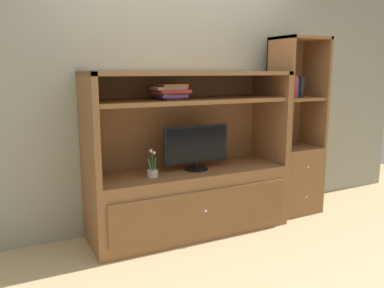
{
  "coord_description": "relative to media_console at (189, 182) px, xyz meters",
  "views": [
    {
      "loc": [
        -1.55,
        -2.76,
        1.49
      ],
      "look_at": [
        0.0,
        0.35,
        0.84
      ],
      "focal_mm": 36.79,
      "sensor_mm": 36.0,
      "label": 1
    }
  ],
  "objects": [
    {
      "name": "potted_plant",
      "position": [
        -0.39,
        -0.09,
        0.17
      ],
      "size": [
        0.09,
        0.09,
        0.24
      ],
      "color": "beige",
      "rests_on": "media_console"
    },
    {
      "name": "painted_rear_wall",
      "position": [
        0.0,
        0.34,
        0.93
      ],
      "size": [
        6.0,
        0.1,
        2.8
      ],
      "primitive_type": "cube",
      "color": "gray",
      "rests_on": "ground_plane"
    },
    {
      "name": "media_console",
      "position": [
        0.0,
        0.0,
        0.0
      ],
      "size": [
        1.85,
        0.62,
        1.49
      ],
      "color": "brown",
      "rests_on": "ground_plane"
    },
    {
      "name": "magazine_stack",
      "position": [
        -0.19,
        -0.01,
        0.84
      ],
      "size": [
        0.31,
        0.35,
        0.13
      ],
      "color": "black",
      "rests_on": "media_console"
    },
    {
      "name": "ground_plane",
      "position": [
        0.0,
        -0.41,
        -0.47
      ],
      "size": [
        8.0,
        8.0,
        0.0
      ],
      "primitive_type": "plane",
      "color": "tan"
    },
    {
      "name": "tv_monitor",
      "position": [
        0.06,
        -0.02,
        0.34
      ],
      "size": [
        0.64,
        0.22,
        0.41
      ],
      "color": "black",
      "rests_on": "media_console"
    },
    {
      "name": "bookshelf_tall",
      "position": [
        1.24,
        0.0,
        0.12
      ],
      "size": [
        0.5,
        0.42,
        1.83
      ],
      "color": "brown",
      "rests_on": "ground_plane"
    },
    {
      "name": "upright_book_row",
      "position": [
        1.15,
        -0.01,
        0.86
      ],
      "size": [
        0.2,
        0.17,
        0.24
      ],
      "color": "gold",
      "rests_on": "bookshelf_tall"
    }
  ]
}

